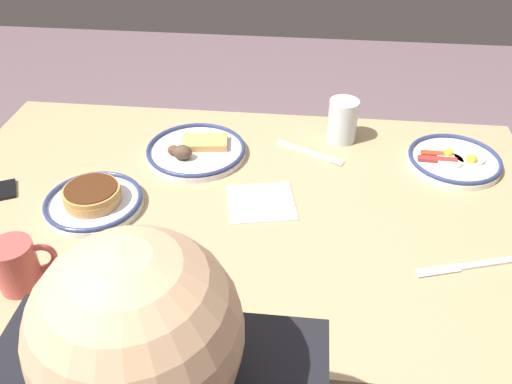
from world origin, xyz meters
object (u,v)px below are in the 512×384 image
object	(u,v)px
butter_knife	(467,266)
plate_far_companion	(93,200)
paper_napkin	(261,202)
fork_near	(310,153)
plate_center_pancakes	(454,160)
plate_near_main	(195,150)
drinking_glass	(342,123)
coffee_mug	(18,265)

from	to	relation	value
butter_knife	plate_far_companion	bearing A→B (deg)	-7.67
paper_napkin	fork_near	world-z (taller)	fork_near
plate_center_pancakes	fork_near	xyz separation A→B (m)	(0.36, -0.01, -0.01)
plate_far_companion	fork_near	size ratio (longest dim) A/B	1.24
plate_near_main	drinking_glass	bearing A→B (deg)	-162.34
butter_knife	coffee_mug	bearing A→B (deg)	9.14
plate_center_pancakes	drinking_glass	bearing A→B (deg)	-17.98
plate_near_main	plate_center_pancakes	distance (m)	0.65
plate_far_companion	paper_napkin	world-z (taller)	plate_far_companion
plate_center_pancakes	plate_far_companion	world-z (taller)	plate_far_companion
plate_center_pancakes	coffee_mug	bearing A→B (deg)	29.74
plate_near_main	plate_far_companion	bearing A→B (deg)	51.91
plate_near_main	coffee_mug	world-z (taller)	coffee_mug
coffee_mug	paper_napkin	world-z (taller)	coffee_mug
coffee_mug	plate_near_main	bearing A→B (deg)	-116.02
coffee_mug	drinking_glass	xyz separation A→B (m)	(-0.61, -0.60, 0.00)
paper_napkin	coffee_mug	bearing A→B (deg)	35.13
butter_knife	fork_near	bearing A→B (deg)	-50.12
plate_near_main	plate_far_companion	world-z (taller)	plate_far_companion
plate_far_companion	paper_napkin	distance (m)	0.38
paper_napkin	butter_knife	world-z (taller)	butter_knife
drinking_glass	butter_knife	xyz separation A→B (m)	(-0.24, 0.46, -0.05)
plate_center_pancakes	butter_knife	size ratio (longest dim) A/B	1.09
coffee_mug	fork_near	size ratio (longest dim) A/B	0.60
drinking_glass	paper_napkin	size ratio (longest dim) A/B	0.76
plate_far_companion	coffee_mug	xyz separation A→B (m)	(0.05, 0.24, 0.03)
plate_center_pancakes	plate_near_main	bearing A→B (deg)	2.46
plate_center_pancakes	butter_knife	bearing A→B (deg)	83.64
plate_near_main	coffee_mug	size ratio (longest dim) A/B	2.43
coffee_mug	fork_near	distance (m)	0.74
drinking_glass	fork_near	bearing A→B (deg)	44.98
plate_far_companion	butter_knife	size ratio (longest dim) A/B	1.04
paper_napkin	plate_near_main	bearing A→B (deg)	-44.08
plate_near_main	drinking_glass	world-z (taller)	drinking_glass
plate_center_pancakes	fork_near	world-z (taller)	plate_center_pancakes
paper_napkin	fork_near	xyz separation A→B (m)	(-0.11, -0.22, 0.00)
plate_center_pancakes	fork_near	bearing A→B (deg)	-1.72
plate_near_main	plate_center_pancakes	world-z (taller)	plate_near_main
plate_near_main	coffee_mug	distance (m)	0.53
paper_napkin	fork_near	bearing A→B (deg)	-115.51
coffee_mug	fork_near	xyz separation A→B (m)	(-0.53, -0.52, -0.05)
plate_far_companion	coffee_mug	bearing A→B (deg)	78.56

